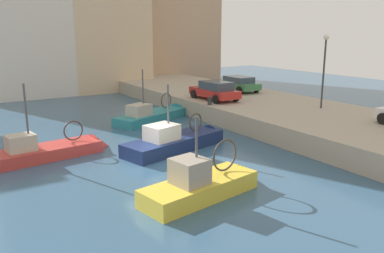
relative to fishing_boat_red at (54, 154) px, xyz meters
The scene contains 10 objects.
water_surface 5.36m from the fishing_boat_red, 42.68° to the right, with size 80.00×80.00×0.00m, color #335675.
quay_wall 15.87m from the fishing_boat_red, 13.24° to the right, with size 9.00×56.00×1.20m, color #ADA08C.
fishing_boat_red is the anchor object (origin of this frame).
fishing_boat_yellow 9.09m from the fishing_boat_red, 64.77° to the right, with size 5.87×2.55×3.97m.
fishing_boat_teal 9.68m from the fishing_boat_red, 30.94° to the left, with size 6.92×4.18×4.53m.
fishing_boat_navy 6.53m from the fishing_boat_red, 18.94° to the right, with size 7.03×3.45×4.43m.
parked_car_green 18.23m from the fishing_boat_red, 20.83° to the left, with size 2.04×4.29×1.28m.
parked_car_red 13.53m from the fishing_boat_red, 17.07° to the left, with size 2.06×4.29×1.39m.
mooring_bollard_mid 11.62m from the fishing_boat_red, 11.84° to the left, with size 0.28×0.28×0.55m, color #2D2D33.
quay_streetlamp 17.68m from the fishing_boat_red, ahead, with size 0.36×0.36×4.83m.
Camera 1 is at (-8.30, -16.76, 6.31)m, focal length 37.56 mm.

